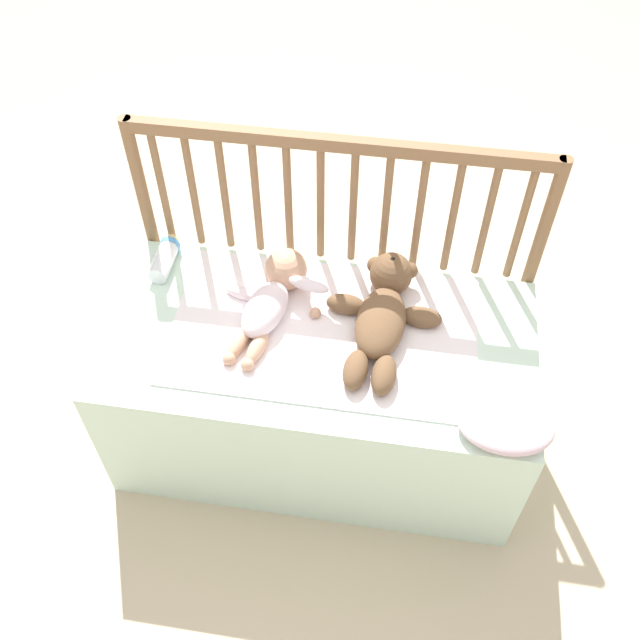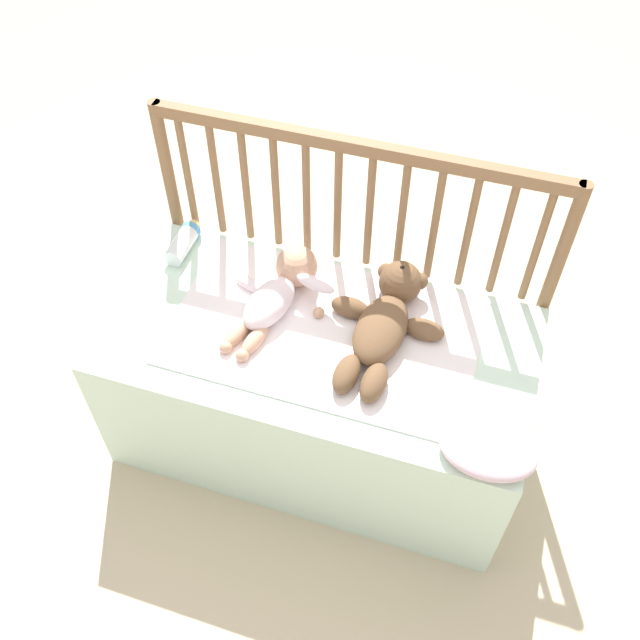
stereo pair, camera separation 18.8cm
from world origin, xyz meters
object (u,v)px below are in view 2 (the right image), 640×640
(baby, at_px, (279,291))
(small_pillow, at_px, (488,448))
(baby_bottle, at_px, (184,241))
(teddy_bear, at_px, (385,319))

(baby, xyz_separation_m, small_pillow, (0.63, -0.31, -0.02))
(baby, distance_m, baby_bottle, 0.36)
(teddy_bear, distance_m, baby, 0.31)
(small_pillow, bearing_deg, baby, 154.11)
(small_pillow, bearing_deg, baby_bottle, 156.38)
(small_pillow, relative_size, baby_bottle, 1.35)
(teddy_bear, relative_size, baby_bottle, 2.63)
(teddy_bear, bearing_deg, small_pillow, -42.26)
(teddy_bear, xyz_separation_m, small_pillow, (0.33, -0.30, -0.02))
(teddy_bear, relative_size, small_pillow, 1.94)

